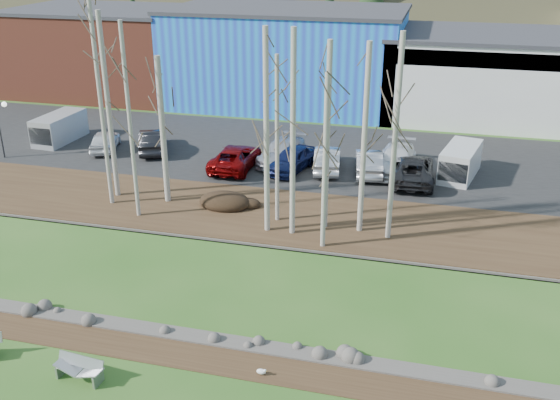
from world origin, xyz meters
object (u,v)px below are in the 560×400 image
(car_0, at_px, (105,140))
(car_7, at_px, (396,160))
(bench_damaged, at_px, (80,369))
(car_8, at_px, (327,159))
(car_4, at_px, (292,159))
(seagull, at_px, (262,371))
(van_white, at_px, (460,162))
(car_2, at_px, (236,157))
(car_3, at_px, (281,151))
(car_5, at_px, (369,162))
(van_grey, at_px, (58,129))
(car_1, at_px, (153,140))
(car_6, at_px, (412,169))

(car_0, bearing_deg, car_7, 164.20)
(bench_damaged, xyz_separation_m, car_0, (-11.28, 22.18, 0.43))
(bench_damaged, bearing_deg, car_8, 84.45)
(car_4, xyz_separation_m, car_7, (6.46, 1.54, 0.03))
(seagull, height_order, car_7, car_7)
(car_0, height_order, van_white, van_white)
(bench_damaged, height_order, car_4, car_4)
(car_2, height_order, van_white, van_white)
(bench_damaged, distance_m, car_3, 22.88)
(car_8, relative_size, van_white, 0.98)
(car_2, xyz_separation_m, car_7, (10.07, 1.99, 0.06))
(bench_damaged, relative_size, car_2, 0.35)
(car_5, distance_m, car_8, 2.66)
(car_0, distance_m, car_5, 18.45)
(bench_damaged, xyz_separation_m, seagull, (5.99, 1.70, -0.24))
(car_7, distance_m, van_grey, 24.31)
(car_5, bearing_deg, seagull, 77.88)
(car_0, bearing_deg, car_1, 172.85)
(car_3, bearing_deg, car_2, -135.13)
(car_7, bearing_deg, car_1, -177.28)
(car_1, bearing_deg, car_5, 154.68)
(bench_damaged, distance_m, car_6, 23.63)
(bench_damaged, height_order, car_2, car_2)
(car_1, relative_size, car_8, 1.03)
(bench_damaged, bearing_deg, car_5, 78.02)
(bench_damaged, relative_size, car_6, 0.33)
(seagull, xyz_separation_m, car_8, (-1.48, 20.42, 0.73))
(seagull, height_order, car_5, car_5)
(car_0, relative_size, car_6, 0.73)
(car_5, relative_size, van_white, 0.98)
(car_8, bearing_deg, van_grey, -11.53)
(car_1, height_order, van_grey, van_grey)
(car_2, relative_size, car_8, 1.15)
(car_3, relative_size, car_8, 1.10)
(car_7, distance_m, van_white, 3.87)
(car_8, bearing_deg, car_7, -178.17)
(car_7, bearing_deg, van_grey, -177.99)
(van_white, bearing_deg, car_0, -165.96)
(seagull, height_order, car_1, car_1)
(car_1, relative_size, car_7, 0.87)
(car_4, bearing_deg, car_7, 26.55)
(car_6, bearing_deg, bench_damaged, 62.64)
(car_1, height_order, car_8, car_1)
(seagull, bearing_deg, car_0, 142.65)
(car_0, bearing_deg, car_6, 160.13)
(seagull, distance_m, car_1, 25.31)
(car_6, xyz_separation_m, car_8, (-5.35, 0.65, -0.03))
(car_1, xyz_separation_m, car_2, (6.67, -1.88, -0.04))
(car_1, distance_m, car_8, 12.46)
(car_5, xyz_separation_m, van_grey, (-22.67, 0.95, 0.23))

